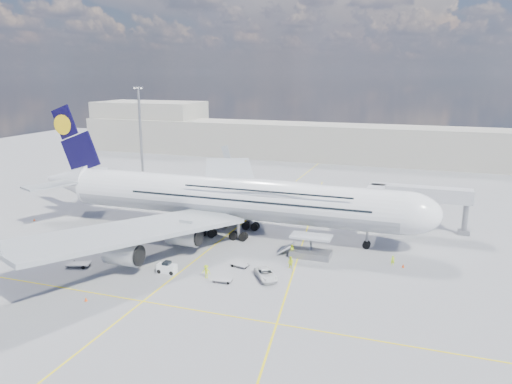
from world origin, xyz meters
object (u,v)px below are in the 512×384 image
(dolly_row_b, at_px, (78,264))
(cargo_loader, at_px, (310,250))
(jet_bridge, at_px, (402,197))
(baggage_tug, at_px, (167,268))
(light_mast, at_px, (141,133))
(cone_wing_left_inner, at_px, (229,220))
(airliner, at_px, (231,197))
(dolly_row_c, at_px, (128,240))
(dolly_back, at_px, (45,249))
(crew_loader, at_px, (291,263))
(crew_van, at_px, (292,250))
(cone_wing_left_outer, at_px, (214,188))
(dolly_row_a, at_px, (110,244))
(crew_nose, at_px, (393,260))
(cone_tail, at_px, (34,220))
(catering_truck_outer, at_px, (238,184))
(crew_wing, at_px, (139,245))
(cone_nose, at_px, (403,266))
(catering_truck_inner, at_px, (197,204))
(crew_tug, at_px, (206,271))
(service_van, at_px, (266,274))
(cone_wing_right_inner, at_px, (145,240))
(cone_wing_right_outer, at_px, (86,299))
(dolly_nose_near, at_px, (222,280))
(dolly_nose_far, at_px, (240,265))

(dolly_row_b, bearing_deg, cargo_loader, 7.81)
(jet_bridge, xyz_separation_m, baggage_tug, (-31.47, -31.52, -6.06))
(light_mast, relative_size, cone_wing_left_inner, 51.20)
(airliner, xyz_separation_m, dolly_row_c, (-14.22, -12.12, -5.80))
(dolly_back, height_order, crew_loader, crew_loader)
(crew_van, bearing_deg, crew_loader, 146.48)
(dolly_back, bearing_deg, cone_wing_left_outer, 57.36)
(dolly_row_a, xyz_separation_m, crew_nose, (46.67, 6.71, 0.44))
(cone_wing_left_inner, relative_size, cone_wing_left_outer, 0.83)
(baggage_tug, xyz_separation_m, cone_tail, (-38.40, 14.91, -0.52))
(catering_truck_outer, relative_size, cone_wing_left_outer, 12.29)
(catering_truck_outer, bearing_deg, cargo_loader, -56.86)
(crew_nose, bearing_deg, crew_wing, 175.14)
(catering_truck_outer, relative_size, cone_nose, 13.51)
(catering_truck_inner, relative_size, cone_tail, 11.66)
(dolly_row_b, xyz_separation_m, cone_tail, (-24.27, 17.12, -0.12))
(cone_tail, bearing_deg, baggage_tug, -21.22)
(catering_truck_outer, bearing_deg, crew_tug, -76.03)
(dolly_row_b, distance_m, cone_wing_left_inner, 32.71)
(baggage_tug, height_order, catering_truck_outer, catering_truck_outer)
(catering_truck_outer, bearing_deg, service_van, -66.87)
(dolly_row_b, bearing_deg, dolly_back, 141.00)
(jet_bridge, bearing_deg, dolly_row_c, -152.22)
(crew_tug, relative_size, cone_wing_right_inner, 3.19)
(cone_wing_left_outer, xyz_separation_m, cone_wing_right_inner, (5.18, -41.66, 0.01))
(dolly_row_a, distance_m, crew_nose, 47.15)
(baggage_tug, height_order, cone_wing_right_outer, baggage_tug)
(baggage_tug, xyz_separation_m, cone_wing_left_outer, (-15.96, 53.05, -0.50))
(crew_tug, bearing_deg, dolly_row_c, 149.43)
(dolly_nose_near, xyz_separation_m, cone_wing_right_outer, (-14.46, -11.50, -0.05))
(dolly_nose_near, relative_size, cone_nose, 5.16)
(dolly_nose_near, height_order, service_van, service_van)
(dolly_row_c, relative_size, cone_wing_right_outer, 6.69)
(catering_truck_outer, height_order, cone_wing_left_outer, catering_truck_outer)
(catering_truck_inner, distance_m, cone_nose, 47.44)
(dolly_row_a, distance_m, crew_wing, 5.73)
(dolly_nose_near, height_order, cone_wing_right_outer, cone_wing_right_outer)
(crew_loader, bearing_deg, cone_wing_right_inner, -169.10)
(cargo_loader, relative_size, baggage_tug, 2.97)
(dolly_back, xyz_separation_m, cone_wing_left_outer, (7.85, 51.53, -0.08))
(jet_bridge, xyz_separation_m, dolly_row_b, (-45.61, -33.73, -6.46))
(dolly_nose_near, height_order, catering_truck_inner, catering_truck_inner)
(crew_nose, bearing_deg, baggage_tug, -169.91)
(dolly_row_b, relative_size, dolly_nose_near, 1.35)
(cone_nose, bearing_deg, dolly_nose_far, -161.58)
(service_van, height_order, cone_tail, service_van)
(airliner, height_order, service_van, airliner)
(cargo_loader, relative_size, crew_tug, 4.23)
(cargo_loader, bearing_deg, dolly_nose_far, -140.37)
(cone_nose, bearing_deg, dolly_row_c, -173.28)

